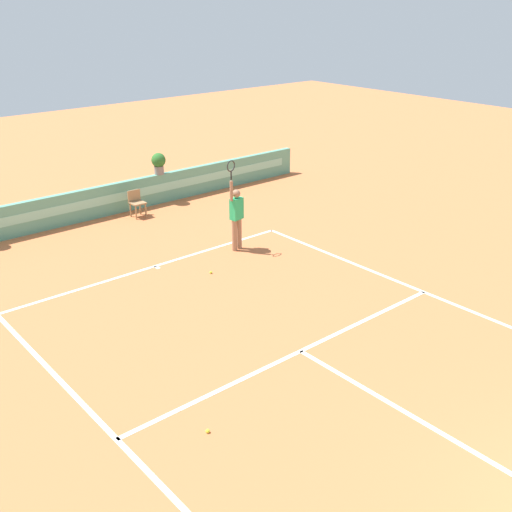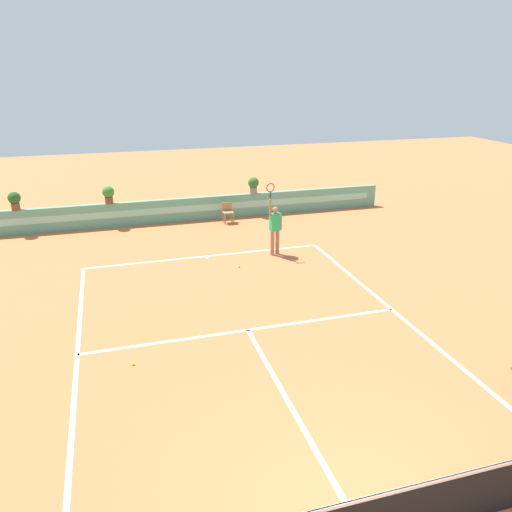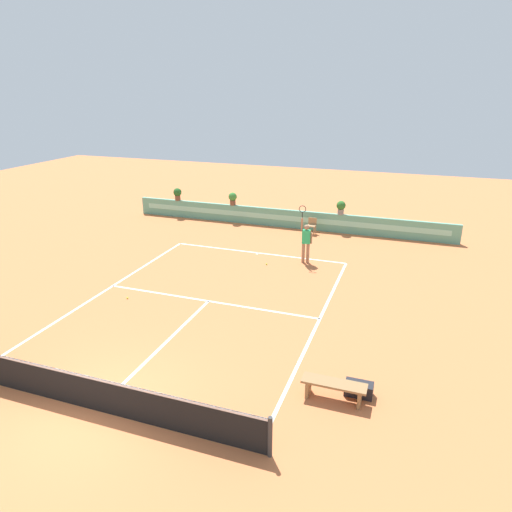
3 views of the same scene
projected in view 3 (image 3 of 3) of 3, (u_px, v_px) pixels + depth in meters
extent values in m
plane|color=#C66B3D|center=(204.00, 306.00, 16.48)|extent=(60.00, 60.00, 0.00)
cube|color=white|center=(258.00, 253.00, 21.69)|extent=(8.22, 0.10, 0.01)
cube|color=white|center=(208.00, 301.00, 16.83)|extent=(8.22, 0.10, 0.01)
cube|color=white|center=(164.00, 345.00, 14.00)|extent=(0.10, 6.40, 0.01)
cube|color=white|center=(106.00, 290.00, 17.71)|extent=(0.10, 11.89, 0.01)
cube|color=white|center=(317.00, 325.00, 15.14)|extent=(0.10, 11.89, 0.01)
cube|color=white|center=(257.00, 254.00, 21.60)|extent=(0.10, 0.20, 0.01)
cylinder|color=#333333|center=(270.00, 437.00, 9.62)|extent=(0.10, 0.10, 1.00)
cube|color=black|center=(94.00, 394.00, 11.00)|extent=(8.82, 0.02, 0.95)
cube|color=white|center=(91.00, 378.00, 10.85)|extent=(8.82, 0.03, 0.06)
cube|color=#599E84|center=(285.00, 218.00, 25.50)|extent=(18.00, 0.20, 1.00)
cube|color=#87CCB2|center=(284.00, 218.00, 25.39)|extent=(17.10, 0.01, 0.28)
cylinder|color=#99754C|center=(307.00, 231.00, 24.26)|extent=(0.05, 0.05, 0.45)
cylinder|color=#99754C|center=(314.00, 231.00, 24.15)|extent=(0.05, 0.05, 0.45)
cylinder|color=#99754C|center=(309.00, 229.00, 24.57)|extent=(0.05, 0.05, 0.45)
cylinder|color=#99754C|center=(315.00, 230.00, 24.46)|extent=(0.05, 0.05, 0.45)
cube|color=#99754C|center=(312.00, 226.00, 24.28)|extent=(0.44, 0.44, 0.04)
cube|color=#99754C|center=(313.00, 221.00, 24.38)|extent=(0.44, 0.04, 0.36)
cube|color=olive|center=(308.00, 387.00, 11.67)|extent=(0.08, 0.40, 0.45)
cube|color=olive|center=(360.00, 397.00, 11.27)|extent=(0.08, 0.40, 0.45)
cube|color=olive|center=(334.00, 383.00, 11.38)|extent=(1.60, 0.44, 0.06)
cube|color=black|center=(359.00, 389.00, 11.66)|extent=(0.70, 0.36, 0.36)
cylinder|color=#9E7051|center=(308.00, 253.00, 20.35)|extent=(0.14, 0.14, 0.90)
cylinder|color=#9E7051|center=(303.00, 253.00, 20.38)|extent=(0.14, 0.14, 0.90)
cube|color=#28B266|center=(306.00, 237.00, 20.10)|extent=(0.39, 0.28, 0.60)
sphere|color=#9E7051|center=(307.00, 227.00, 19.95)|extent=(0.22, 0.22, 0.22)
cylinder|color=#9E7051|center=(302.00, 224.00, 19.94)|extent=(0.09, 0.09, 0.55)
cylinder|color=black|center=(302.00, 215.00, 19.80)|extent=(0.04, 0.04, 0.24)
torus|color=#262626|center=(303.00, 209.00, 19.71)|extent=(0.31, 0.09, 0.31)
cylinder|color=#9E7051|center=(311.00, 238.00, 20.09)|extent=(0.09, 0.09, 0.50)
sphere|color=#CCE033|center=(127.00, 298.00, 17.01)|extent=(0.07, 0.07, 0.07)
sphere|color=#CCE033|center=(267.00, 264.00, 20.24)|extent=(0.07, 0.07, 0.07)
cylinder|color=brown|center=(178.00, 198.00, 27.34)|extent=(0.32, 0.32, 0.28)
sphere|color=#235B23|center=(177.00, 192.00, 27.23)|extent=(0.48, 0.48, 0.48)
cylinder|color=gray|center=(341.00, 212.00, 24.33)|extent=(0.32, 0.32, 0.28)
sphere|color=#2D6B28|center=(341.00, 205.00, 24.21)|extent=(0.48, 0.48, 0.48)
cylinder|color=brown|center=(233.00, 203.00, 26.25)|extent=(0.32, 0.32, 0.28)
sphere|color=#387F33|center=(233.00, 197.00, 26.13)|extent=(0.48, 0.48, 0.48)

